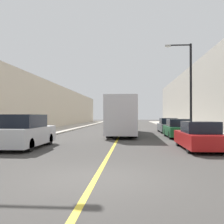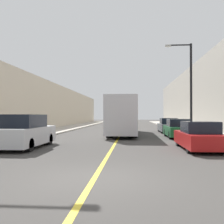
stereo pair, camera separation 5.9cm
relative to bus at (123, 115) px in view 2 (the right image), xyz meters
name	(u,v)px [view 2 (the right image)]	position (x,y,z in m)	size (l,w,h in m)	color
ground_plane	(94,179)	(-0.25, -17.17, -1.77)	(200.00, 200.00, 0.00)	#3F3D3A
sidewalk_left	(71,127)	(-8.03, 12.83, -1.70)	(3.88, 72.00, 0.13)	#B2AA9E
sidewalk_right	(180,128)	(7.53, 12.83, -1.70)	(3.88, 72.00, 0.13)	#B2AA9E
building_row_left	(44,106)	(-11.97, 12.83, 1.39)	(4.00, 72.00, 6.30)	beige
building_row_right	(209,96)	(11.47, 12.83, 2.76)	(4.00, 72.00, 9.05)	gray
road_center_line	(125,128)	(-0.25, 12.83, -1.76)	(0.16, 72.00, 0.01)	gold
bus	(123,115)	(0.00, 0.00, 0.00)	(2.47, 11.82, 3.30)	silver
parked_suv_left	(25,132)	(-5.00, -10.55, -0.91)	(1.86, 4.94, 1.83)	silver
car_right_near	(199,137)	(4.29, -10.54, -1.10)	(1.81, 4.68, 1.47)	maroon
car_right_mid	(178,129)	(4.46, -3.32, -1.09)	(1.80, 4.49, 1.50)	#145128
car_right_far	(168,126)	(4.55, 2.98, -1.09)	(1.78, 4.72, 1.50)	#51565B
street_lamp_right	(189,83)	(5.71, -1.54, 2.78)	(2.30, 0.24, 7.84)	black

